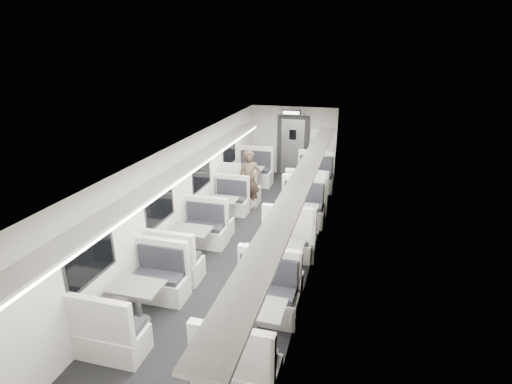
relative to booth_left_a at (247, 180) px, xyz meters
The scene contains 19 objects.
room 3.82m from the booth_left_a, 74.47° to the right, with size 3.24×12.24×2.64m.
booth_left_a is the anchor object (origin of this frame).
booth_left_b 2.35m from the booth_left_a, 90.00° to the right, with size 0.96×1.95×1.04m.
booth_left_c 4.31m from the booth_left_a, 90.00° to the right, with size 1.02×2.06×1.10m.
booth_left_d 6.45m from the booth_left_a, 90.00° to the right, with size 1.00×2.03×1.09m.
booth_right_a 2.00m from the booth_left_a, ahead, with size 1.15×2.34×1.25m.
booth_right_b 3.36m from the booth_left_a, 53.48° to the right, with size 1.14×2.31×1.24m.
booth_right_c 4.81m from the booth_left_a, 65.43° to the right, with size 0.99×2.01×1.07m.
booth_right_d 6.87m from the booth_left_a, 73.07° to the right, with size 1.10×2.22×1.19m.
passenger 1.33m from the booth_left_a, 71.18° to the right, with size 0.62×0.40×1.69m, color black.
window_a 1.07m from the booth_left_a, 157.76° to the right, with size 0.02×1.18×0.84m, color black.
window_b 2.62m from the booth_left_a, 101.50° to the right, with size 0.02×1.18×0.84m, color black.
window_c 4.72m from the booth_left_a, 96.06° to the right, with size 0.02×1.18×0.84m, color black.
window_d 6.88m from the booth_left_a, 94.11° to the right, with size 0.02×1.18×0.84m, color black.
luggage_rack_left 4.18m from the booth_left_a, 93.58° to the right, with size 0.46×10.40×0.09m.
luggage_rack_right 4.74m from the booth_left_a, 60.08° to the right, with size 0.46×10.40×0.09m.
vestibule_door 2.61m from the booth_left_a, 66.79° to the left, with size 1.10×0.13×2.10m.
exit_sign 2.80m from the booth_left_a, 61.54° to the left, with size 0.62×0.12×0.16m.
wall_notice 3.10m from the booth_left_a, 52.98° to the left, with size 0.32×0.02×0.40m, color silver.
Camera 1 is at (2.29, -7.69, 4.33)m, focal length 28.00 mm.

